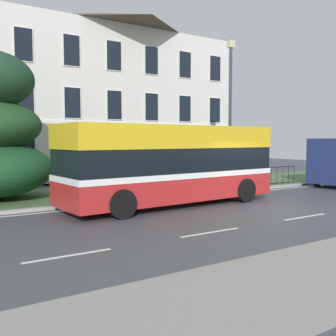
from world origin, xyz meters
TOP-DOWN VIEW (x-y plane):
  - ground_plane at (0.00, 1.06)m, footprint 60.00×56.00m
  - georgian_townhouse at (0.78, 16.83)m, footprint 15.79×10.69m
  - iron_verge_railing at (0.78, 4.40)m, footprint 12.48×0.04m
  - single_decker_bus at (-2.40, 2.54)m, footprint 8.87×3.07m
  - street_lamp_post at (2.86, 5.09)m, footprint 0.36×0.24m

SIDE VIEW (x-z plane):
  - ground_plane at x=0.00m, z-range -0.11..0.07m
  - iron_verge_railing at x=0.78m, z-range 0.14..1.11m
  - single_decker_bus at x=-2.40m, z-range 0.08..3.14m
  - street_lamp_post at x=2.86m, z-range 0.62..7.99m
  - georgian_townhouse at x=0.78m, z-range 0.15..11.56m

